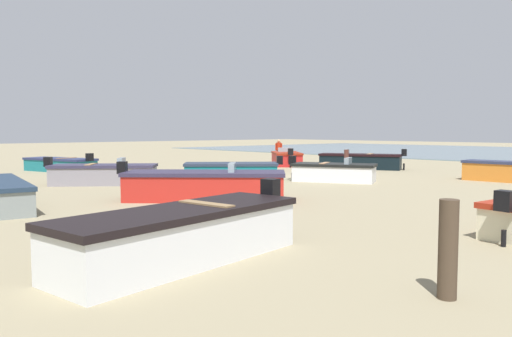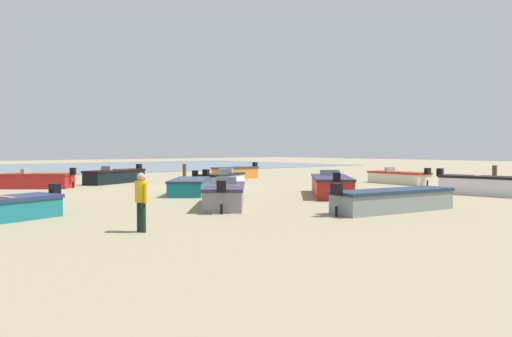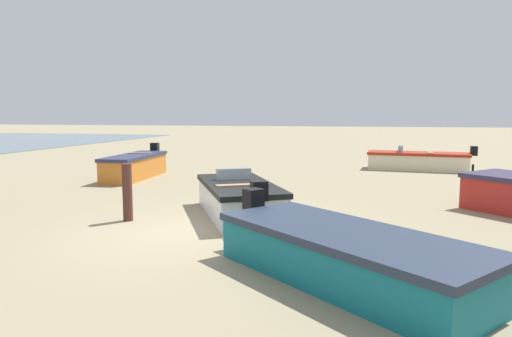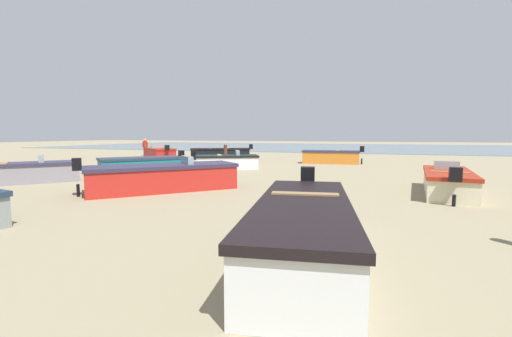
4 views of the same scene
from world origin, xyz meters
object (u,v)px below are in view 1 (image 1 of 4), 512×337
(boat_white_5, at_px, (334,172))
(boat_teal_9, at_px, (231,171))
(mooring_post_mid_beach, at_px, (346,163))
(boat_red_6, at_px, (205,185))
(beach_walker_distant, at_px, (279,148))
(mooring_post_near_water, at_px, (448,249))
(boat_red_2, at_px, (286,159))
(boat_teal_4, at_px, (60,165))
(boat_white_8, at_px, (183,235))
(boat_orange_10, at_px, (510,171))
(boat_grey_1, at_px, (104,174))
(boat_black_7, at_px, (360,161))

(boat_white_5, bearing_deg, boat_teal_9, -82.90)
(boat_teal_9, height_order, mooring_post_mid_beach, mooring_post_mid_beach)
(mooring_post_mid_beach, bearing_deg, boat_teal_9, 61.20)
(boat_white_5, relative_size, boat_red_6, 0.80)
(boat_teal_9, bearing_deg, boat_red_6, 172.94)
(mooring_post_mid_beach, xyz_separation_m, beach_walker_distant, (11.20, -6.49, 0.28))
(mooring_post_near_water, bearing_deg, boat_red_2, -41.19)
(boat_red_6, bearing_deg, mooring_post_near_water, 25.27)
(boat_teal_4, distance_m, mooring_post_near_water, 25.21)
(mooring_post_near_water, bearing_deg, mooring_post_mid_beach, -48.39)
(boat_white_8, relative_size, mooring_post_near_water, 3.76)
(boat_orange_10, xyz_separation_m, beach_walker_distant, (17.71, -3.26, 0.48))
(boat_white_8, height_order, mooring_post_mid_beach, mooring_post_mid_beach)
(boat_red_2, distance_m, boat_teal_4, 13.82)
(boat_teal_9, bearing_deg, boat_teal_4, 62.28)
(beach_walker_distant, bearing_deg, boat_teal_9, 65.65)
(boat_orange_10, height_order, beach_walker_distant, beach_walker_distant)
(boat_teal_4, bearing_deg, boat_orange_10, -74.01)
(boat_teal_9, distance_m, mooring_post_near_water, 17.20)
(boat_grey_1, height_order, boat_teal_4, boat_grey_1)
(boat_grey_1, relative_size, boat_teal_4, 0.88)
(boat_orange_10, bearing_deg, mooring_post_near_water, -165.36)
(boat_teal_4, height_order, beach_walker_distant, beach_walker_distant)
(boat_white_8, relative_size, boat_teal_9, 1.16)
(boat_black_7, bearing_deg, boat_white_8, -177.52)
(boat_white_5, bearing_deg, mooring_post_mid_beach, 177.91)
(boat_red_6, bearing_deg, boat_white_8, 4.76)
(boat_red_6, xyz_separation_m, boat_teal_9, (4.86, -5.15, -0.09))
(beach_walker_distant, bearing_deg, boat_white_5, 83.88)
(boat_black_7, relative_size, beach_walker_distant, 3.02)
(boat_red_6, xyz_separation_m, mooring_post_near_water, (-10.04, 3.43, 0.20))
(mooring_post_near_water, bearing_deg, boat_grey_1, -10.53)
(boat_teal_4, distance_m, boat_black_7, 17.19)
(boat_white_5, xyz_separation_m, mooring_post_near_water, (-10.99, 11.28, 0.26))
(boat_white_5, bearing_deg, boat_orange_10, 108.61)
(boat_teal_9, relative_size, mooring_post_mid_beach, 3.28)
(boat_orange_10, bearing_deg, boat_black_7, 77.39)
(boat_teal_4, distance_m, beach_walker_distant, 15.78)
(boat_black_7, distance_m, mooring_post_near_water, 23.41)
(boat_black_7, bearing_deg, beach_walker_distant, 52.21)
(boat_teal_9, xyz_separation_m, boat_orange_10, (-9.30, -8.30, 0.08))
(boat_grey_1, bearing_deg, boat_teal_9, 111.25)
(boat_grey_1, xyz_separation_m, boat_orange_10, (-11.09, -13.77, 0.03))
(boat_white_5, relative_size, mooring_post_mid_beach, 2.94)
(boat_grey_1, bearing_deg, boat_red_6, 42.20)
(boat_white_8, xyz_separation_m, beach_walker_distant, (19.34, -21.68, 0.47))
(boat_white_8, bearing_deg, boat_teal_9, -51.53)
(boat_teal_9, relative_size, boat_orange_10, 1.05)
(boat_red_6, bearing_deg, boat_orange_10, 115.88)
(boat_black_7, distance_m, mooring_post_mid_beach, 5.28)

